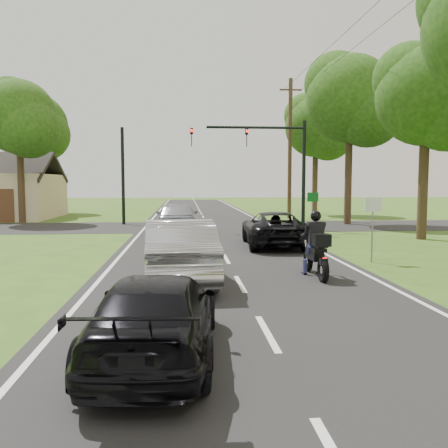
{
  "coord_description": "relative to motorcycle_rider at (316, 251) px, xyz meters",
  "views": [
    {
      "loc": [
        -1.42,
        -11.92,
        2.62
      ],
      "look_at": [
        -0.17,
        3.0,
        1.3
      ],
      "focal_mm": 38.0,
      "sensor_mm": 36.0,
      "label": 1
    }
  ],
  "objects": [
    {
      "name": "sign_green",
      "position": [
        2.71,
        10.25,
        0.86
      ],
      "size": [
        0.55,
        0.07,
        2.12
      ],
      "color": "slate",
      "rests_on": "ground"
    },
    {
      "name": "dark_car_behind",
      "position": [
        -4.04,
        -5.69,
        -0.1
      ],
      "size": [
        2.06,
        4.42,
        1.25
      ],
      "primitive_type": "imported",
      "rotation": [
        0.0,
        0.0,
        3.07
      ],
      "color": "black",
      "rests_on": "road"
    },
    {
      "name": "utility_pole_far",
      "position": [
        4.01,
        21.27,
        4.35
      ],
      "size": [
        1.6,
        0.28,
        10.0
      ],
      "color": "#4C3622",
      "rests_on": "ground"
    },
    {
      "name": "ground",
      "position": [
        -2.19,
        -0.73,
        -0.74
      ],
      "size": [
        140.0,
        140.0,
        0.0
      ],
      "primitive_type": "plane",
      "color": "#2E5517",
      "rests_on": "ground"
    },
    {
      "name": "silver_suv",
      "position": [
        -3.97,
        10.37,
        0.13
      ],
      "size": [
        2.05,
        5.03,
        1.71
      ],
      "primitive_type": "imported",
      "rotation": [
        0.0,
        0.0,
        3.15
      ],
      "color": "#9EA0A6",
      "rests_on": "road"
    },
    {
      "name": "traffic_signal",
      "position": [
        1.14,
        13.26,
        3.4
      ],
      "size": [
        6.38,
        0.44,
        6.0
      ],
      "color": "black",
      "rests_on": "ground"
    },
    {
      "name": "road",
      "position": [
        -2.19,
        9.27,
        -0.73
      ],
      "size": [
        8.0,
        100.0,
        0.01
      ],
      "primitive_type": "cube",
      "color": "black",
      "rests_on": "ground"
    },
    {
      "name": "tree_left_near",
      "position": [
        -13.93,
        19.05,
        5.8
      ],
      "size": [
        5.12,
        4.96,
        9.22
      ],
      "color": "#332316",
      "rests_on": "ground"
    },
    {
      "name": "motorcycle_rider",
      "position": [
        0.0,
        0.0,
        0.0
      ],
      "size": [
        0.61,
        2.17,
        1.87
      ],
      "rotation": [
        0.0,
        0.0,
        0.0
      ],
      "color": "black",
      "rests_on": "ground"
    },
    {
      "name": "dark_suv",
      "position": [
        0.06,
        6.49,
        -0.02
      ],
      "size": [
        2.57,
        5.19,
        1.41
      ],
      "primitive_type": "imported",
      "rotation": [
        0.0,
        0.0,
        3.1
      ],
      "color": "black",
      "rests_on": "road"
    },
    {
      "name": "cross_road",
      "position": [
        -2.19,
        15.27,
        -0.73
      ],
      "size": [
        60.0,
        7.0,
        0.01
      ],
      "primitive_type": "cube",
      "color": "black",
      "rests_on": "ground"
    },
    {
      "name": "tree_left_far",
      "position": [
        -15.89,
        29.02,
        6.4
      ],
      "size": [
        5.76,
        5.58,
        10.14
      ],
      "color": "#332316",
      "rests_on": "ground"
    },
    {
      "name": "tree_row_c",
      "position": [
        7.56,
        8.07,
        5.5
      ],
      "size": [
        4.8,
        4.65,
        8.76
      ],
      "color": "#332316",
      "rests_on": "ground"
    },
    {
      "name": "silver_sedan",
      "position": [
        -3.75,
        -0.13,
        0.09
      ],
      "size": [
        2.01,
        5.05,
        1.63
      ],
      "primitive_type": "imported",
      "rotation": [
        0.0,
        0.0,
        3.2
      ],
      "color": "#B3B4B8",
      "rests_on": "road"
    },
    {
      "name": "tree_row_e",
      "position": [
        7.28,
        25.05,
        6.1
      ],
      "size": [
        5.28,
        5.12,
        9.61
      ],
      "color": "#332316",
      "rests_on": "ground"
    },
    {
      "name": "tree_row_d",
      "position": [
        6.91,
        16.02,
        6.7
      ],
      "size": [
        5.76,
        5.58,
        10.45
      ],
      "color": "#332316",
      "rests_on": "ground"
    },
    {
      "name": "sign_white",
      "position": [
        2.51,
        2.25,
        0.86
      ],
      "size": [
        0.55,
        0.07,
        2.12
      ],
      "color": "slate",
      "rests_on": "ground"
    },
    {
      "name": "signal_pole_far",
      "position": [
        -7.39,
        17.27,
        2.26
      ],
      "size": [
        0.2,
        0.2,
        6.0
      ],
      "primitive_type": "cylinder",
      "color": "black",
      "rests_on": "ground"
    }
  ]
}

